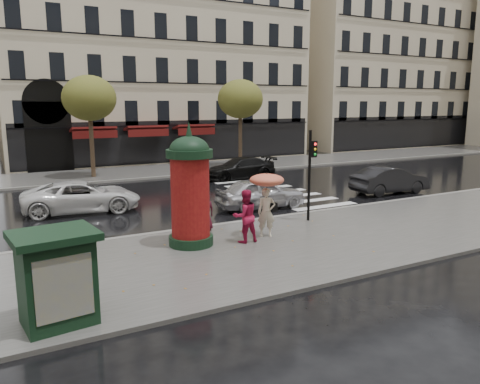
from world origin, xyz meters
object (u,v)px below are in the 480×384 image
woman_red (245,216)px  car_white (82,197)px  man_burgundy (205,211)px  newsstand (56,277)px  morris_column (190,187)px  car_darkgrey (390,180)px  car_silver (261,193)px  traffic_light (311,167)px  car_black (240,168)px  woman_umbrella (267,194)px

woman_red → car_white: 8.94m
man_burgundy → newsstand: newsstand is taller
man_burgundy → morris_column: 2.21m
woman_red → morris_column: (-1.76, 0.61, 1.07)m
newsstand → car_darkgrey: bearing=23.6°
car_darkgrey → car_white: (-15.69, 3.39, -0.02)m
car_silver → car_white: bearing=69.6°
traffic_light → car_black: bearing=75.1°
car_darkgrey → woman_red: bearing=115.2°
morris_column → car_darkgrey: 14.11m
woman_red → morris_column: size_ratio=0.44×
man_burgundy → newsstand: size_ratio=0.75×
morris_column → traffic_light: bearing=7.7°
car_white → car_black: (10.89, 5.04, -0.02)m
woman_red → traffic_light: size_ratio=0.50×
woman_umbrella → car_black: 14.10m
woman_umbrella → car_black: bearing=65.3°
woman_umbrella → car_darkgrey: (10.67, 4.35, -0.95)m
car_darkgrey → car_white: 16.05m
woman_umbrella → newsstand: size_ratio=1.15×
car_silver → car_black: (3.39, 8.27, -0.03)m
man_burgundy → car_black: size_ratio=0.32×
newsstand → man_burgundy: bearing=42.2°
morris_column → car_silver: (5.27, 4.15, -1.39)m
woman_red → car_white: (-3.99, 7.99, -0.33)m
car_white → car_black: 12.00m
woman_umbrella → car_silver: size_ratio=0.56×
newsstand → car_silver: 12.94m
man_burgundy → car_silver: man_burgundy is taller
woman_umbrella → car_darkgrey: size_ratio=0.53×
traffic_light → car_darkgrey: size_ratio=0.83×
morris_column → car_silver: bearing=38.2°
man_burgundy → newsstand: 8.05m
newsstand → car_black: bearing=50.6°
car_white → car_darkgrey: bearing=-94.8°
morris_column → car_darkgrey: bearing=16.5°
newsstand → woman_umbrella: bearing=25.5°
woman_umbrella → newsstand: (-7.58, -3.62, -0.50)m
newsstand → car_silver: size_ratio=0.49×
traffic_light → woman_red: bearing=-160.2°
man_burgundy → car_darkgrey: (12.29, 2.56, -0.16)m
newsstand → car_silver: newsstand is taller
morris_column → car_white: (-2.23, 7.38, -1.40)m
man_burgundy → car_silver: (4.10, 2.73, -0.17)m
newsstand → car_white: (2.56, 11.36, -0.47)m
woman_umbrella → car_white: size_ratio=0.46×
woman_umbrella → car_white: 9.28m
newsstand → morris_column: bearing=39.7°
woman_red → car_silver: woman_red is taller
car_white → car_black: car_white is taller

